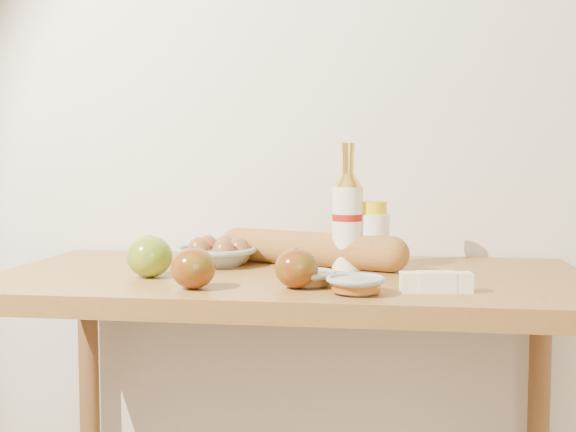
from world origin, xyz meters
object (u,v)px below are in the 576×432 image
at_px(cream_bottle, 373,238).
at_px(table, 290,332).
at_px(baguette, 310,249).
at_px(bourbon_bottle, 348,218).
at_px(egg_bowl, 217,254).

bearing_deg(cream_bottle, table, -170.37).
relative_size(table, baguette, 2.67).
xyz_separation_m(table, baguette, (0.03, 0.10, 0.16)).
distance_m(bourbon_bottle, baguette, 0.12).
relative_size(cream_bottle, baguette, 0.32).
bearing_deg(table, cream_bottle, 27.15).
xyz_separation_m(egg_bowl, baguette, (0.20, 0.02, 0.01)).
bearing_deg(egg_bowl, cream_bottle, 0.28).
height_order(table, bourbon_bottle, bourbon_bottle).
relative_size(bourbon_bottle, cream_bottle, 1.86).
height_order(cream_bottle, baguette, cream_bottle).
xyz_separation_m(table, egg_bowl, (-0.17, 0.08, 0.15)).
height_order(table, egg_bowl, egg_bowl).
height_order(bourbon_bottle, egg_bowl, bourbon_bottle).
distance_m(bourbon_bottle, cream_bottle, 0.07).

